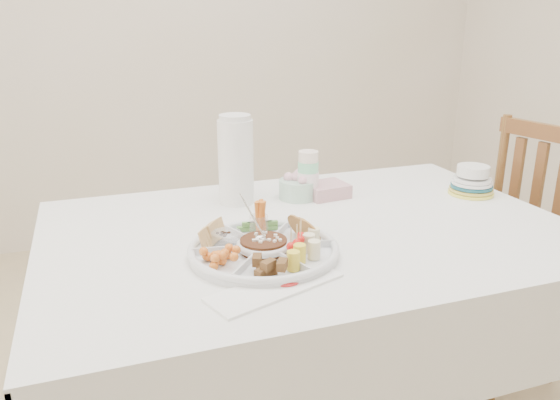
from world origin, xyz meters
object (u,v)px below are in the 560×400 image
object	(u,v)px
chair	(498,258)
plate_stack	(472,180)
thermos	(236,159)
dining_table	(309,340)
party_tray	(264,248)

from	to	relation	value
chair	plate_stack	bearing A→B (deg)	167.64
chair	thermos	bearing A→B (deg)	157.99
thermos	plate_stack	bearing A→B (deg)	-13.31
dining_table	thermos	bearing A→B (deg)	115.99
party_tray	plate_stack	size ratio (longest dim) A/B	2.49
chair	party_tray	bearing A→B (deg)	-176.48
dining_table	thermos	world-z (taller)	thermos
plate_stack	chair	bearing A→B (deg)	-1.82
chair	plate_stack	size ratio (longest dim) A/B	6.46
party_tray	plate_stack	distance (m)	0.87
dining_table	party_tray	bearing A→B (deg)	-142.88
plate_stack	party_tray	bearing A→B (deg)	-163.14
party_tray	thermos	size ratio (longest dim) A/B	1.28
party_tray	plate_stack	bearing A→B (deg)	16.86
chair	party_tray	xyz separation A→B (m)	(-0.99, -0.25, 0.29)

